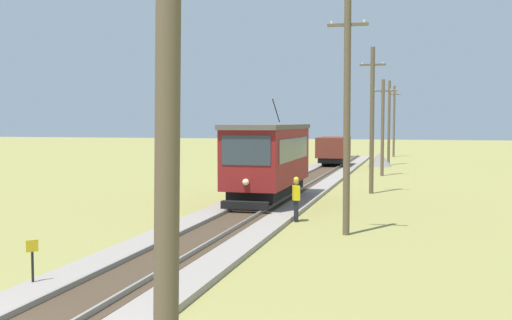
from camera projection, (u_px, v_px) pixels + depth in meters
name	position (u px, v px, depth m)	size (l,w,h in m)	color
red_tram	(268.00, 159.00, 29.04)	(2.60, 8.54, 4.79)	maroon
freight_car	(334.00, 150.00, 52.42)	(2.40, 5.20, 2.31)	maroon
utility_pole_foreground	(168.00, 89.00, 5.73)	(1.40, 0.59, 8.32)	brown
utility_pole_near_tram	(347.00, 114.00, 20.91)	(1.40, 0.35, 8.25)	brown
utility_pole_mid	(372.00, 119.00, 33.22)	(1.40, 0.28, 8.01)	brown
utility_pole_far	(383.00, 126.00, 44.30)	(1.40, 0.34, 7.03)	brown
utility_pole_distant	(389.00, 122.00, 55.19)	(1.40, 0.43, 7.68)	brown
utility_pole_horizon	(394.00, 120.00, 68.46)	(1.40, 0.39, 8.00)	brown
trackside_signal_marker	(32.00, 262.00, 14.27)	(0.21, 0.21, 1.18)	black
gravel_pile	(380.00, 159.00, 53.70)	(2.21, 2.21, 1.24)	gray
track_worker	(296.00, 197.00, 23.96)	(0.37, 0.44, 1.78)	black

